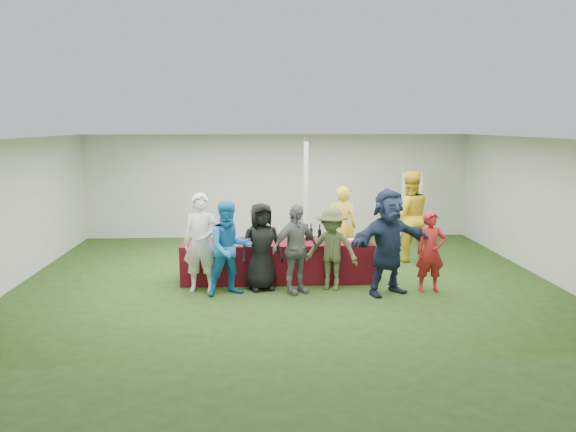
{
  "coord_description": "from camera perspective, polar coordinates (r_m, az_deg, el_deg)",
  "views": [
    {
      "loc": [
        -0.53,
        -10.64,
        2.96
      ],
      "look_at": [
        0.04,
        -0.25,
        1.25
      ],
      "focal_mm": 35.0,
      "sensor_mm": 36.0,
      "label": 1
    }
  ],
  "objects": [
    {
      "name": "ground",
      "position": [
        11.06,
        -0.26,
        -6.19
      ],
      "size": [
        60.0,
        60.0,
        0.0
      ],
      "primitive_type": "plane",
      "color": "#284719",
      "rests_on": "ground"
    },
    {
      "name": "customer_4",
      "position": [
        10.1,
        4.45,
        -3.34
      ],
      "size": [
        1.1,
        0.87,
        1.5
      ],
      "primitive_type": "imported",
      "rotation": [
        0.0,
        0.0,
        -0.38
      ],
      "color": "#45502C",
      "rests_on": "ground"
    },
    {
      "name": "dump_bucket",
      "position": [
        10.57,
        7.82,
        -2.32
      ],
      "size": [
        0.27,
        0.27,
        0.18
      ],
      "primitive_type": "cylinder",
      "color": "slate",
      "rests_on": "serving_table"
    },
    {
      "name": "wine_glasses",
      "position": [
        10.35,
        -2.87,
        -2.38
      ],
      "size": [
        2.77,
        0.1,
        0.16
      ],
      "color": "silver",
      "rests_on": "serving_table"
    },
    {
      "name": "customer_5",
      "position": [
        9.91,
        10.14,
        -2.6
      ],
      "size": [
        1.81,
        1.23,
        1.87
      ],
      "primitive_type": "imported",
      "rotation": [
        0.0,
        0.0,
        0.43
      ],
      "color": "#1B2744",
      "rests_on": "ground"
    },
    {
      "name": "water_bottle",
      "position": [
        10.69,
        -0.74,
        -2.03
      ],
      "size": [
        0.07,
        0.07,
        0.23
      ],
      "color": "silver",
      "rests_on": "serving_table"
    },
    {
      "name": "wine_list_sign",
      "position": [
        13.78,
        12.47,
        2.26
      ],
      "size": [
        0.5,
        0.03,
        1.8
      ],
      "color": "slate",
      "rests_on": "ground"
    },
    {
      "name": "bar_towel",
      "position": [
        10.83,
        6.82,
        -2.43
      ],
      "size": [
        0.25,
        0.18,
        0.03
      ],
      "primitive_type": "cube",
      "color": "white",
      "rests_on": "serving_table"
    },
    {
      "name": "tent",
      "position": [
        11.99,
        1.83,
        1.61
      ],
      "size": [
        10.0,
        10.0,
        10.0
      ],
      "color": "white",
      "rests_on": "ground"
    },
    {
      "name": "customer_3",
      "position": [
        9.85,
        0.76,
        -3.37
      ],
      "size": [
        1.0,
        0.8,
        1.59
      ],
      "primitive_type": "imported",
      "rotation": [
        0.0,
        0.0,
        0.52
      ],
      "color": "slate",
      "rests_on": "ground"
    },
    {
      "name": "customer_1",
      "position": [
        9.79,
        -5.95,
        -3.29
      ],
      "size": [
        0.97,
        0.86,
        1.66
      ],
      "primitive_type": "imported",
      "rotation": [
        0.0,
        0.0,
        0.34
      ],
      "color": "#1871BD",
      "rests_on": "ground"
    },
    {
      "name": "customer_0",
      "position": [
        10.03,
        -8.8,
        -2.71
      ],
      "size": [
        0.69,
        0.5,
        1.77
      ],
      "primitive_type": "imported",
      "rotation": [
        0.0,
        0.0,
        -0.13
      ],
      "color": "silver",
      "rests_on": "ground"
    },
    {
      "name": "wine_bottles",
      "position": [
        10.78,
        2.25,
        -1.85
      ],
      "size": [
        0.73,
        0.15,
        0.32
      ],
      "color": "black",
      "rests_on": "serving_table"
    },
    {
      "name": "customer_2",
      "position": [
        10.07,
        -2.72,
        -3.12
      ],
      "size": [
        0.88,
        0.69,
        1.58
      ],
      "primitive_type": "imported",
      "rotation": [
        0.0,
        0.0,
        0.27
      ],
      "color": "black",
      "rests_on": "ground"
    },
    {
      "name": "serving_table",
      "position": [
        10.71,
        -1.07,
        -4.63
      ],
      "size": [
        3.6,
        0.8,
        0.75
      ],
      "primitive_type": "cube",
      "color": "maroon",
      "rests_on": "ground"
    },
    {
      "name": "customer_6",
      "position": [
        10.27,
        14.28,
        -3.55
      ],
      "size": [
        0.54,
        0.36,
        1.44
      ],
      "primitive_type": "imported",
      "rotation": [
        0.0,
        0.0,
        0.03
      ],
      "color": "#A31C1D",
      "rests_on": "ground"
    },
    {
      "name": "staff_back",
      "position": [
        12.42,
        12.16,
        -0.03
      ],
      "size": [
        1.0,
        0.8,
        1.97
      ],
      "primitive_type": "imported",
      "rotation": [
        0.0,
        0.0,
        3.2
      ],
      "color": "yellow",
      "rests_on": "ground"
    },
    {
      "name": "staff_pourer",
      "position": [
        11.8,
        5.49,
        -1.04
      ],
      "size": [
        0.68,
        0.52,
        1.69
      ],
      "primitive_type": "imported",
      "rotation": [
        0.0,
        0.0,
        2.94
      ],
      "color": "yellow",
      "rests_on": "ground"
    }
  ]
}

